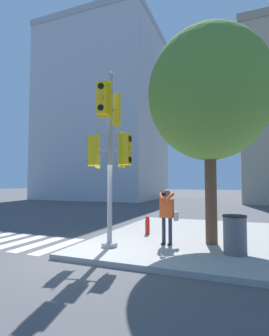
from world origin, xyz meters
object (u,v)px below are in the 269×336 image
at_px(fire_hydrant, 147,225).
at_px(street_tree, 209,94).
at_px(traffic_signal_pole, 110,140).
at_px(person_photographer, 167,211).
at_px(trash_bin, 235,235).

bearing_deg(fire_hydrant, street_tree, -17.23).
bearing_deg(street_tree, traffic_signal_pole, -151.04).
bearing_deg(person_photographer, traffic_signal_pole, -147.69).
height_order(traffic_signal_pole, street_tree, street_tree).
xyz_separation_m(fire_hydrant, trash_bin, (2.97, -1.69, 0.18)).
height_order(traffic_signal_pole, fire_hydrant, traffic_signal_pole).
height_order(traffic_signal_pole, trash_bin, traffic_signal_pole).
xyz_separation_m(traffic_signal_pole, fire_hydrant, (0.41, 2.21, -2.76)).
xyz_separation_m(person_photographer, street_tree, (1.23, 0.56, 3.62)).
height_order(person_photographer, fire_hydrant, person_photographer).
distance_m(person_photographer, fire_hydrant, 1.79).
bearing_deg(trash_bin, traffic_signal_pole, -171.33).
relative_size(person_photographer, fire_hydrant, 2.53).
bearing_deg(person_photographer, trash_bin, -12.47).
xyz_separation_m(traffic_signal_pole, street_tree, (2.71, 1.50, 1.52)).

